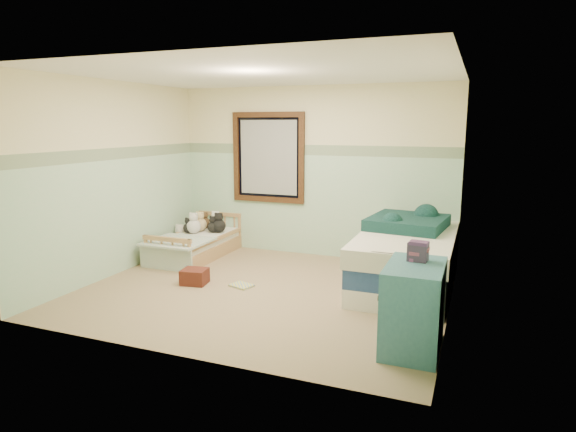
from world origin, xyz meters
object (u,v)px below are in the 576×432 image
at_px(plush_floor_tan, 179,249).
at_px(toddler_bed_frame, 197,250).
at_px(twin_bed_frame, 406,277).
at_px(floor_book, 242,286).
at_px(plush_floor_cream, 181,242).
at_px(red_pillow, 195,277).
at_px(dresser, 414,307).

bearing_deg(plush_floor_tan, toddler_bed_frame, 22.62).
height_order(toddler_bed_frame, twin_bed_frame, twin_bed_frame).
relative_size(plush_floor_tan, floor_book, 0.84).
bearing_deg(plush_floor_cream, floor_book, -35.94).
relative_size(plush_floor_tan, red_pillow, 0.74).
height_order(twin_bed_frame, dresser, dresser).
bearing_deg(plush_floor_cream, plush_floor_tan, -63.09).
bearing_deg(twin_bed_frame, red_pillow, -159.96).
height_order(twin_bed_frame, floor_book, twin_bed_frame).
height_order(plush_floor_cream, twin_bed_frame, plush_floor_cream).
relative_size(twin_bed_frame, red_pillow, 6.98).
xyz_separation_m(plush_floor_cream, twin_bed_frame, (3.50, -0.42, -0.03)).
height_order(plush_floor_cream, dresser, dresser).
bearing_deg(toddler_bed_frame, plush_floor_cream, 155.37).
bearing_deg(red_pillow, plush_floor_cream, 128.86).
distance_m(twin_bed_frame, red_pillow, 2.60).
bearing_deg(floor_book, toddler_bed_frame, 158.86).
relative_size(twin_bed_frame, floor_book, 7.98).
bearing_deg(plush_floor_cream, toddler_bed_frame, -24.63).
bearing_deg(plush_floor_cream, dresser, -29.47).
bearing_deg(dresser, floor_book, 156.09).
bearing_deg(toddler_bed_frame, twin_bed_frame, -4.50).
bearing_deg(floor_book, plush_floor_cream, 161.77).
distance_m(red_pillow, floor_book, 0.60).
bearing_deg(toddler_bed_frame, floor_book, -38.85).
distance_m(dresser, floor_book, 2.39).
distance_m(plush_floor_tan, red_pillow, 1.38).
relative_size(plush_floor_cream, floor_book, 1.09).
relative_size(plush_floor_cream, plush_floor_tan, 1.29).
relative_size(dresser, red_pillow, 2.55).
bearing_deg(toddler_bed_frame, dresser, -29.98).
bearing_deg(floor_book, red_pillow, -150.66).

